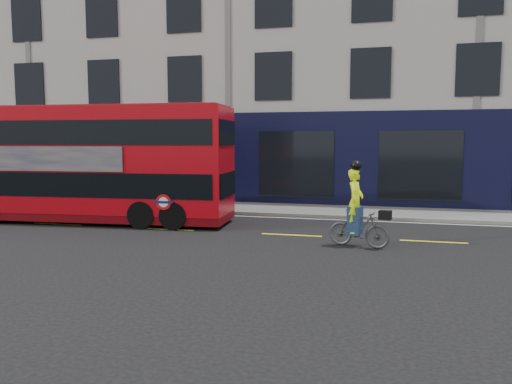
% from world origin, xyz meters
% --- Properties ---
extents(ground, '(120.00, 120.00, 0.00)m').
position_xyz_m(ground, '(0.00, 0.00, 0.00)').
color(ground, black).
rests_on(ground, ground).
extents(pavement, '(60.00, 3.00, 0.12)m').
position_xyz_m(pavement, '(0.00, 6.50, 0.06)').
color(pavement, slate).
rests_on(pavement, ground).
extents(kerb, '(60.00, 0.12, 0.13)m').
position_xyz_m(kerb, '(0.00, 5.00, 0.07)').
color(kerb, gray).
rests_on(kerb, ground).
extents(building_terrace, '(50.00, 10.07, 15.00)m').
position_xyz_m(building_terrace, '(0.00, 12.94, 7.49)').
color(building_terrace, '#AEACA4').
rests_on(building_terrace, ground).
extents(road_edge_line, '(58.00, 0.10, 0.01)m').
position_xyz_m(road_edge_line, '(0.00, 4.70, 0.00)').
color(road_edge_line, silver).
rests_on(road_edge_line, ground).
extents(lane_dashes, '(58.00, 0.12, 0.01)m').
position_xyz_m(lane_dashes, '(0.00, 1.50, 0.00)').
color(lane_dashes, yellow).
rests_on(lane_dashes, ground).
extents(bus, '(9.94, 2.92, 3.95)m').
position_xyz_m(bus, '(-3.17, 2.23, 2.03)').
color(bus, '#B00710').
rests_on(bus, ground).
extents(cyclist, '(1.70, 0.86, 2.29)m').
position_xyz_m(cyclist, '(5.97, 0.32, 0.78)').
color(cyclist, '#474A4C').
rests_on(cyclist, ground).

